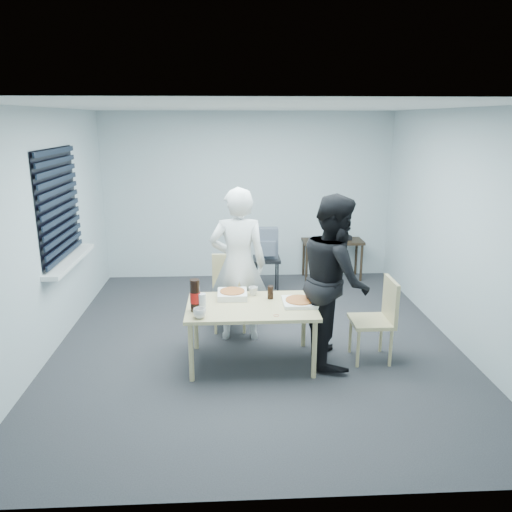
{
  "coord_description": "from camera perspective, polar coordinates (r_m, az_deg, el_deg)",
  "views": [
    {
      "loc": [
        -0.29,
        -5.3,
        2.49
      ],
      "look_at": [
        -0.0,
        0.1,
        0.99
      ],
      "focal_mm": 35.0,
      "sensor_mm": 36.0,
      "label": 1
    }
  ],
  "objects": [
    {
      "name": "rubber_band",
      "position": [
        4.86,
        2.34,
        -6.81
      ],
      "size": [
        0.07,
        0.07,
        0.0
      ],
      "primitive_type": "torus",
      "rotation": [
        0.0,
        0.0,
        0.3
      ],
      "color": "red",
      "rests_on": "dining_table"
    },
    {
      "name": "black_box",
      "position": [
        8.02,
        10.3,
        2.07
      ],
      "size": [
        0.17,
        0.13,
        0.07
      ],
      "primitive_type": "cube",
      "rotation": [
        0.0,
        0.0,
        -0.14
      ],
      "color": "black",
      "rests_on": "side_table"
    },
    {
      "name": "pizza_box_b",
      "position": [
        5.17,
        5.02,
        -5.23
      ],
      "size": [
        0.35,
        0.35,
        0.05
      ],
      "rotation": [
        0.0,
        0.0,
        -0.28
      ],
      "color": "white",
      "rests_on": "dining_table"
    },
    {
      "name": "mug_a",
      "position": [
        4.82,
        -6.47,
        -6.5
      ],
      "size": [
        0.17,
        0.17,
        0.1
      ],
      "primitive_type": "imported",
      "rotation": [
        0.0,
        0.0,
        0.52
      ],
      "color": "silver",
      "rests_on": "dining_table"
    },
    {
      "name": "stool",
      "position": [
        7.26,
        1.22,
        -1.05
      ],
      "size": [
        0.38,
        0.38,
        0.53
      ],
      "color": "black",
      "rests_on": "ground"
    },
    {
      "name": "pizza_box_a",
      "position": [
        5.33,
        -2.72,
        -4.37
      ],
      "size": [
        0.31,
        0.31,
        0.08
      ],
      "rotation": [
        0.0,
        0.0,
        -0.12
      ],
      "color": "white",
      "rests_on": "dining_table"
    },
    {
      "name": "person_black",
      "position": [
        5.2,
        8.98,
        -2.68
      ],
      "size": [
        0.47,
        0.86,
        1.77
      ],
      "primitive_type": "imported",
      "rotation": [
        0.0,
        0.0,
        1.57
      ],
      "color": "black",
      "rests_on": "ground"
    },
    {
      "name": "person_white",
      "position": [
        5.65,
        -2.05,
        -1.02
      ],
      "size": [
        0.65,
        0.42,
        1.77
      ],
      "primitive_type": "imported",
      "rotation": [
        0.0,
        0.0,
        3.14
      ],
      "color": "silver",
      "rests_on": "ground"
    },
    {
      "name": "plastic_cups",
      "position": [
        4.96,
        -6.17,
        -5.31
      ],
      "size": [
        0.08,
        0.08,
        0.18
      ],
      "primitive_type": "cylinder",
      "rotation": [
        0.0,
        0.0,
        0.06
      ],
      "color": "silver",
      "rests_on": "dining_table"
    },
    {
      "name": "side_table",
      "position": [
        7.99,
        8.75,
        1.26
      ],
      "size": [
        0.94,
        0.42,
        0.63
      ],
      "color": "#312317",
      "rests_on": "ground"
    },
    {
      "name": "room",
      "position": [
        6.1,
        -21.28,
        4.54
      ],
      "size": [
        5.0,
        5.0,
        5.0
      ],
      "color": "#29292D",
      "rests_on": "ground"
    },
    {
      "name": "dining_table",
      "position": [
        5.15,
        -0.53,
        -6.25
      ],
      "size": [
        1.32,
        0.84,
        0.64
      ],
      "color": "tan",
      "rests_on": "ground"
    },
    {
      "name": "backpack",
      "position": [
        7.16,
        1.24,
        1.42
      ],
      "size": [
        0.32,
        0.23,
        0.44
      ],
      "rotation": [
        0.0,
        0.0,
        0.11
      ],
      "color": "slate",
      "rests_on": "stool"
    },
    {
      "name": "cola_glass",
      "position": [
        5.28,
        1.66,
        -4.18
      ],
      "size": [
        0.08,
        0.08,
        0.14
      ],
      "primitive_type": "cylinder",
      "rotation": [
        0.0,
        0.0,
        -0.34
      ],
      "color": "black",
      "rests_on": "dining_table"
    },
    {
      "name": "papers",
      "position": [
        7.93,
        7.73,
        1.79
      ],
      "size": [
        0.3,
        0.37,
        0.01
      ],
      "primitive_type": "cube",
      "rotation": [
        0.0,
        0.0,
        0.16
      ],
      "color": "white",
      "rests_on": "side_table"
    },
    {
      "name": "chair_far",
      "position": [
        6.1,
        -3.05,
        -3.44
      ],
      "size": [
        0.42,
        0.42,
        0.89
      ],
      "color": "tan",
      "rests_on": "ground"
    },
    {
      "name": "chair_right",
      "position": [
        5.4,
        13.97,
        -6.45
      ],
      "size": [
        0.42,
        0.42,
        0.89
      ],
      "color": "tan",
      "rests_on": "ground"
    },
    {
      "name": "mug_b",
      "position": [
        5.39,
        -0.33,
        -4.03
      ],
      "size": [
        0.1,
        0.1,
        0.09
      ],
      "primitive_type": "imported",
      "color": "silver",
      "rests_on": "dining_table"
    },
    {
      "name": "soda_bottle",
      "position": [
        4.95,
        -6.97,
        -4.56
      ],
      "size": [
        0.1,
        0.1,
        0.33
      ],
      "rotation": [
        0.0,
        0.0,
        0.3
      ],
      "color": "black",
      "rests_on": "dining_table"
    }
  ]
}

